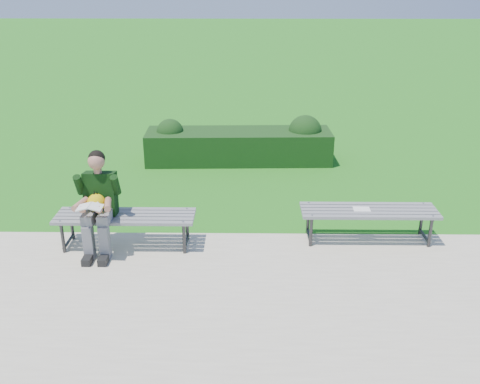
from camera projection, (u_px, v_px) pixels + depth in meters
ground at (232, 235)px, 7.44m from camera, size 80.00×80.00×0.00m
walkway at (228, 306)px, 5.81m from camera, size 30.00×3.50×0.02m
hedge at (242, 144)px, 10.26m from camera, size 3.54×0.99×0.89m
bench_left at (125, 219)px, 6.94m from camera, size 1.80×0.50×0.46m
bench_right at (369, 213)px, 7.10m from camera, size 1.80×0.50×0.46m
seated_boy at (98, 200)px, 6.75m from camera, size 0.56×0.76×1.31m
paper_sheet at (362, 209)px, 7.08m from camera, size 0.23×0.17×0.01m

